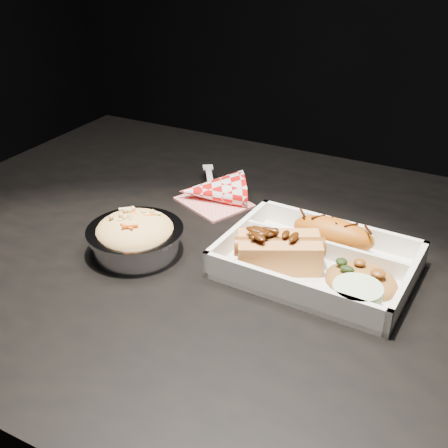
{
  "coord_description": "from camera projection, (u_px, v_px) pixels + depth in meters",
  "views": [
    {
      "loc": [
        0.26,
        -0.63,
        1.18
      ],
      "look_at": [
        -0.05,
        -0.04,
        0.81
      ],
      "focal_mm": 45.0,
      "sensor_mm": 36.0,
      "label": 1
    }
  ],
  "objects": [
    {
      "name": "fried_pastry",
      "position": [
        333.0,
        234.0,
        0.79
      ],
      "size": [
        0.12,
        0.05,
        0.04
      ],
      "primitive_type": "ellipsoid",
      "rotation": [
        0.0,
        0.0,
        -0.05
      ],
      "color": "#B35A11",
      "rests_on": "food_tray"
    },
    {
      "name": "hotdog",
      "position": [
        279.0,
        249.0,
        0.75
      ],
      "size": [
        0.12,
        0.1,
        0.06
      ],
      "rotation": [
        0.0,
        0.0,
        0.48
      ],
      "color": "#D28A47",
      "rests_on": "food_tray"
    },
    {
      "name": "cupcake_liner",
      "position": [
        357.0,
        297.0,
        0.67
      ],
      "size": [
        0.06,
        0.06,
        0.03
      ],
      "primitive_type": "cylinder",
      "color": "beige",
      "rests_on": "food_tray"
    },
    {
      "name": "napkin_fork",
      "position": [
        212.0,
        191.0,
        0.94
      ],
      "size": [
        0.15,
        0.16,
        0.1
      ],
      "rotation": [
        0.0,
        0.0,
        -1.0
      ],
      "color": "red",
      "rests_on": "dining_table"
    },
    {
      "name": "fried_rice_mound",
      "position": [
        362.0,
        273.0,
        0.71
      ],
      "size": [
        0.1,
        0.08,
        0.03
      ],
      "primitive_type": "ellipsoid",
      "rotation": [
        0.0,
        0.0,
        -0.05
      ],
      "color": "#AA6F31",
      "rests_on": "food_tray"
    },
    {
      "name": "food_tray",
      "position": [
        317.0,
        264.0,
        0.76
      ],
      "size": [
        0.26,
        0.19,
        0.04
      ],
      "rotation": [
        0.0,
        0.0,
        -0.05
      ],
      "color": "silver",
      "rests_on": "dining_table"
    },
    {
      "name": "foil_coleslaw_cup",
      "position": [
        135.0,
        235.0,
        0.79
      ],
      "size": [
        0.14,
        0.14,
        0.06
      ],
      "color": "silver",
      "rests_on": "dining_table"
    },
    {
      "name": "dining_table",
      "position": [
        266.0,
        306.0,
        0.84
      ],
      "size": [
        1.2,
        0.8,
        0.75
      ],
      "color": "black",
      "rests_on": "ground"
    }
  ]
}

